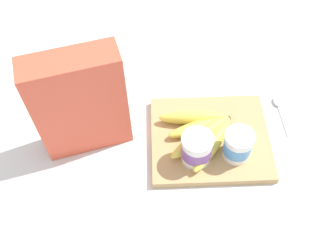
{
  "coord_description": "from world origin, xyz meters",
  "views": [
    {
      "loc": [
        0.13,
        0.53,
        0.81
      ],
      "look_at": [
        0.11,
        0.0,
        0.07
      ],
      "focal_mm": 40.37,
      "sensor_mm": 36.0,
      "label": 1
    }
  ],
  "objects": [
    {
      "name": "cereal_box",
      "position": [
        0.3,
        -0.02,
        0.14
      ],
      "size": [
        0.22,
        0.13,
        0.28
      ],
      "primitive_type": "cube",
      "rotation": [
        0.0,
        0.0,
        0.26
      ],
      "color": "#D85138",
      "rests_on": "ground_plane"
    },
    {
      "name": "banana_bunch",
      "position": [
        0.02,
        -0.0,
        0.04
      ],
      "size": [
        0.19,
        0.18,
        0.04
      ],
      "color": "#E3CE49",
      "rests_on": "cutting_board"
    },
    {
      "name": "spoon",
      "position": [
        -0.2,
        -0.09,
        0.01
      ],
      "size": [
        0.03,
        0.13,
        0.01
      ],
      "color": "silver",
      "rests_on": "ground_plane"
    },
    {
      "name": "yogurt_cup_front",
      "position": [
        -0.05,
        0.06,
        0.06
      ],
      "size": [
        0.07,
        0.07,
        0.08
      ],
      "color": "white",
      "rests_on": "cutting_board"
    },
    {
      "name": "yogurt_cup_back",
      "position": [
        0.04,
        0.06,
        0.06
      ],
      "size": [
        0.07,
        0.07,
        0.08
      ],
      "color": "white",
      "rests_on": "cutting_board"
    },
    {
      "name": "cutting_board",
      "position": [
        0.0,
        0.0,
        0.01
      ],
      "size": [
        0.3,
        0.26,
        0.02
      ],
      "primitive_type": "cube",
      "color": "tan",
      "rests_on": "ground_plane"
    },
    {
      "name": "ground_plane",
      "position": [
        0.0,
        0.0,
        0.0
      ],
      "size": [
        2.4,
        2.4,
        0.0
      ],
      "primitive_type": "plane",
      "color": "silver"
    }
  ]
}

